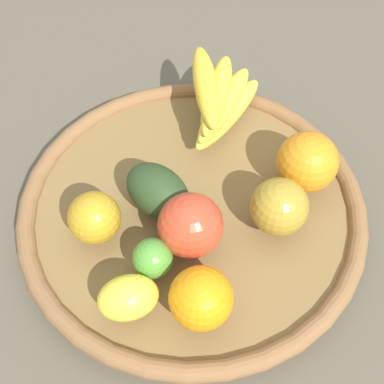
{
  "coord_description": "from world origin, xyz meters",
  "views": [
    {
      "loc": [
        0.01,
        -0.39,
        0.59
      ],
      "look_at": [
        0.0,
        0.0,
        0.06
      ],
      "focal_mm": 48.95,
      "sensor_mm": 36.0,
      "label": 1
    }
  ],
  "objects_px": {
    "apple_2": "(94,218)",
    "apple_0": "(193,225)",
    "orange_1": "(201,298)",
    "avocado": "(158,191)",
    "apple_1": "(279,207)",
    "banana_bunch": "(219,100)",
    "orange_0": "(307,162)",
    "lemon_0": "(128,298)",
    "lime_0": "(153,258)"
  },
  "relations": [
    {
      "from": "apple_2",
      "to": "apple_0",
      "type": "bearing_deg",
      "value": -5.58
    },
    {
      "from": "orange_1",
      "to": "avocado",
      "type": "height_order",
      "value": "orange_1"
    },
    {
      "from": "apple_1",
      "to": "banana_bunch",
      "type": "relative_size",
      "value": 0.43
    },
    {
      "from": "orange_1",
      "to": "orange_0",
      "type": "bearing_deg",
      "value": 55.07
    },
    {
      "from": "orange_1",
      "to": "lemon_0",
      "type": "height_order",
      "value": "orange_1"
    },
    {
      "from": "lime_0",
      "to": "apple_0",
      "type": "bearing_deg",
      "value": 38.81
    },
    {
      "from": "orange_1",
      "to": "avocado",
      "type": "relative_size",
      "value": 0.77
    },
    {
      "from": "apple_0",
      "to": "lemon_0",
      "type": "xyz_separation_m",
      "value": [
        -0.07,
        -0.09,
        -0.01
      ]
    },
    {
      "from": "apple_1",
      "to": "lime_0",
      "type": "height_order",
      "value": "apple_1"
    },
    {
      "from": "apple_0",
      "to": "avocado",
      "type": "bearing_deg",
      "value": 130.14
    },
    {
      "from": "orange_1",
      "to": "apple_1",
      "type": "bearing_deg",
      "value": 52.83
    },
    {
      "from": "apple_0",
      "to": "avocado",
      "type": "relative_size",
      "value": 0.85
    },
    {
      "from": "apple_1",
      "to": "orange_1",
      "type": "bearing_deg",
      "value": -127.17
    },
    {
      "from": "apple_0",
      "to": "orange_0",
      "type": "height_order",
      "value": "same"
    },
    {
      "from": "orange_1",
      "to": "apple_2",
      "type": "xyz_separation_m",
      "value": [
        -0.13,
        0.1,
        -0.0
      ]
    },
    {
      "from": "apple_1",
      "to": "orange_0",
      "type": "height_order",
      "value": "orange_0"
    },
    {
      "from": "apple_0",
      "to": "apple_1",
      "type": "height_order",
      "value": "apple_0"
    },
    {
      "from": "apple_0",
      "to": "apple_1",
      "type": "bearing_deg",
      "value": 17.1
    },
    {
      "from": "orange_1",
      "to": "banana_bunch",
      "type": "xyz_separation_m",
      "value": [
        0.02,
        0.3,
        0.0
      ]
    },
    {
      "from": "orange_1",
      "to": "lemon_0",
      "type": "xyz_separation_m",
      "value": [
        -0.08,
        0.0,
        -0.01
      ]
    },
    {
      "from": "apple_2",
      "to": "orange_0",
      "type": "relative_size",
      "value": 0.82
    },
    {
      "from": "orange_1",
      "to": "apple_1",
      "type": "distance_m",
      "value": 0.15
    },
    {
      "from": "apple_2",
      "to": "orange_1",
      "type": "bearing_deg",
      "value": -37.98
    },
    {
      "from": "apple_2",
      "to": "banana_bunch",
      "type": "bearing_deg",
      "value": 52.99
    },
    {
      "from": "lemon_0",
      "to": "banana_bunch",
      "type": "height_order",
      "value": "banana_bunch"
    },
    {
      "from": "avocado",
      "to": "apple_2",
      "type": "bearing_deg",
      "value": -150.01
    },
    {
      "from": "lemon_0",
      "to": "apple_1",
      "type": "bearing_deg",
      "value": 34.59
    },
    {
      "from": "avocado",
      "to": "lemon_0",
      "type": "distance_m",
      "value": 0.14
    },
    {
      "from": "apple_0",
      "to": "apple_2",
      "type": "bearing_deg",
      "value": 174.42
    },
    {
      "from": "avocado",
      "to": "apple_1",
      "type": "bearing_deg",
      "value": -8.38
    },
    {
      "from": "orange_1",
      "to": "apple_0",
      "type": "bearing_deg",
      "value": 97.18
    },
    {
      "from": "avocado",
      "to": "banana_bunch",
      "type": "distance_m",
      "value": 0.17
    },
    {
      "from": "apple_1",
      "to": "apple_0",
      "type": "bearing_deg",
      "value": -162.9
    },
    {
      "from": "lime_0",
      "to": "banana_bunch",
      "type": "bearing_deg",
      "value": 72.78
    },
    {
      "from": "orange_0",
      "to": "apple_0",
      "type": "bearing_deg",
      "value": -145.23
    },
    {
      "from": "banana_bunch",
      "to": "apple_1",
      "type": "bearing_deg",
      "value": -67.73
    },
    {
      "from": "apple_0",
      "to": "orange_0",
      "type": "bearing_deg",
      "value": 34.77
    },
    {
      "from": "apple_0",
      "to": "apple_2",
      "type": "xyz_separation_m",
      "value": [
        -0.12,
        0.01,
        -0.01
      ]
    },
    {
      "from": "orange_1",
      "to": "lime_0",
      "type": "height_order",
      "value": "orange_1"
    },
    {
      "from": "orange_1",
      "to": "banana_bunch",
      "type": "distance_m",
      "value": 0.3
    },
    {
      "from": "apple_2",
      "to": "lime_0",
      "type": "relative_size",
      "value": 1.35
    },
    {
      "from": "apple_2",
      "to": "orange_0",
      "type": "xyz_separation_m",
      "value": [
        0.26,
        0.09,
        0.01
      ]
    },
    {
      "from": "lemon_0",
      "to": "banana_bunch",
      "type": "relative_size",
      "value": 0.41
    },
    {
      "from": "banana_bunch",
      "to": "apple_2",
      "type": "bearing_deg",
      "value": -127.01
    },
    {
      "from": "lemon_0",
      "to": "apple_0",
      "type": "bearing_deg",
      "value": 51.68
    },
    {
      "from": "apple_0",
      "to": "apple_2",
      "type": "relative_size",
      "value": 1.21
    },
    {
      "from": "orange_1",
      "to": "apple_1",
      "type": "relative_size",
      "value": 0.99
    },
    {
      "from": "lime_0",
      "to": "orange_0",
      "type": "height_order",
      "value": "orange_0"
    },
    {
      "from": "lime_0",
      "to": "apple_1",
      "type": "bearing_deg",
      "value": 24.67
    },
    {
      "from": "apple_0",
      "to": "lemon_0",
      "type": "height_order",
      "value": "apple_0"
    }
  ]
}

